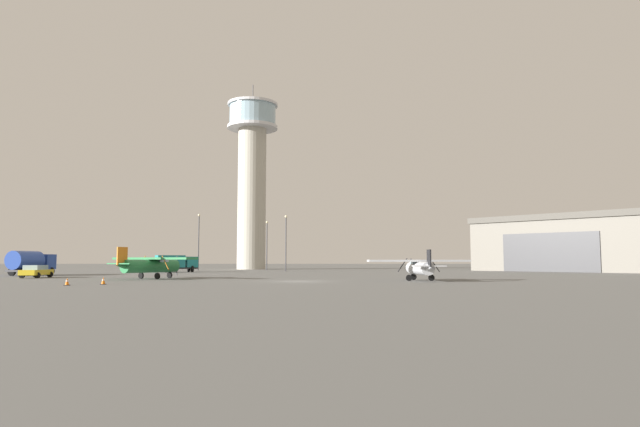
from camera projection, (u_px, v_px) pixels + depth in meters
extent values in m
plane|color=#60605E|center=(298.00, 281.00, 48.33)|extent=(400.00, 400.00, 0.00)
cylinder|color=#B2AD9E|center=(252.00, 198.00, 109.70)|extent=(5.75, 5.75, 28.92)
cylinder|color=silver|center=(253.00, 128.00, 110.96)|extent=(10.32, 10.32, 0.60)
cylinder|color=#99B7C6|center=(253.00, 116.00, 111.17)|extent=(9.49, 9.49, 4.24)
cylinder|color=silver|center=(253.00, 105.00, 111.37)|extent=(10.32, 10.32, 0.50)
cylinder|color=#38383D|center=(253.00, 94.00, 111.56)|extent=(0.16, 0.16, 4.00)
cube|color=#6B665B|center=(575.00, 247.00, 93.02)|extent=(35.10, 35.14, 8.32)
cube|color=#4A4740|center=(574.00, 220.00, 93.42)|extent=(35.95, 35.99, 1.00)
cube|color=#38383A|center=(549.00, 252.00, 85.40)|extent=(10.94, 11.04, 6.24)
cylinder|color=#B7BABF|center=(420.00, 268.00, 49.59)|extent=(1.72, 6.03, 1.18)
cone|color=#38383D|center=(411.00, 268.00, 52.78)|extent=(0.90, 0.93, 0.83)
cube|color=#38383D|center=(411.00, 268.00, 52.78)|extent=(0.10, 0.07, 1.81)
cube|color=#B7BABF|center=(419.00, 261.00, 49.94)|extent=(9.63, 2.29, 0.19)
cylinder|color=black|center=(435.00, 265.00, 50.02)|extent=(0.94, 0.16, 1.29)
cylinder|color=black|center=(403.00, 265.00, 49.79)|extent=(0.94, 0.16, 1.29)
cube|color=#99B7C6|center=(416.00, 265.00, 50.76)|extent=(1.04, 1.13, 0.67)
cone|color=#B7BABF|center=(429.00, 268.00, 46.42)|extent=(1.00, 1.41, 0.89)
cube|color=black|center=(429.00, 259.00, 46.49)|extent=(0.21, 1.06, 1.62)
cube|color=#B7BABF|center=(429.00, 266.00, 46.43)|extent=(2.93, 1.11, 0.10)
cylinder|color=black|center=(414.00, 277.00, 51.79)|extent=(0.58, 0.21, 0.57)
cylinder|color=black|center=(431.00, 278.00, 49.41)|extent=(0.58, 0.21, 0.57)
cylinder|color=black|center=(409.00, 278.00, 49.25)|extent=(0.58, 0.21, 0.57)
cylinder|color=#287A42|center=(151.00, 266.00, 54.47)|extent=(4.44, 6.45, 1.32)
cone|color=#38383D|center=(177.00, 266.00, 57.55)|extent=(1.28, 1.29, 0.93)
cube|color=#38383D|center=(177.00, 266.00, 57.55)|extent=(0.12, 0.11, 2.03)
cube|color=#287A42|center=(154.00, 258.00, 54.81)|extent=(10.07, 6.66, 0.21)
cylinder|color=orange|center=(165.00, 263.00, 53.91)|extent=(0.95, 0.59, 1.45)
cylinder|color=orange|center=(142.00, 263.00, 55.63)|extent=(0.95, 0.59, 1.45)
cube|color=#99B7C6|center=(161.00, 262.00, 55.60)|extent=(1.50, 1.54, 0.75)
cone|color=#287A42|center=(122.00, 265.00, 51.40)|extent=(1.60, 1.79, 0.99)
cube|color=orange|center=(122.00, 256.00, 51.47)|extent=(0.69, 1.08, 1.81)
cube|color=#287A42|center=(122.00, 264.00, 51.41)|extent=(3.26, 2.42, 0.11)
cylinder|color=black|center=(170.00, 275.00, 56.58)|extent=(0.64, 0.47, 0.64)
cylinder|color=black|center=(157.00, 276.00, 53.61)|extent=(0.64, 0.47, 0.64)
cylinder|color=black|center=(141.00, 276.00, 54.79)|extent=(0.64, 0.47, 0.64)
cube|color=#38383D|center=(177.00, 268.00, 83.41)|extent=(6.26, 4.70, 0.24)
cube|color=teal|center=(191.00, 262.00, 84.59)|extent=(2.63, 2.81, 1.67)
cube|color=#99B7C6|center=(196.00, 260.00, 85.02)|extent=(1.03, 1.68, 0.84)
cube|color=teal|center=(170.00, 261.00, 83.00)|extent=(4.73, 4.05, 1.88)
cylinder|color=black|center=(189.00, 269.00, 85.34)|extent=(0.74, 1.00, 1.00)
cylinder|color=black|center=(192.00, 269.00, 83.60)|extent=(0.74, 1.00, 1.00)
cylinder|color=black|center=(163.00, 269.00, 83.35)|extent=(0.74, 1.00, 1.00)
cylinder|color=black|center=(166.00, 269.00, 81.61)|extent=(0.74, 1.00, 1.00)
cube|color=#38383D|center=(31.00, 270.00, 66.50)|extent=(2.88, 6.54, 0.24)
cube|color=#2847A8|center=(44.00, 262.00, 68.83)|extent=(2.64, 2.12, 1.89)
cube|color=#99B7C6|center=(48.00, 259.00, 69.67)|extent=(2.02, 0.40, 0.94)
cylinder|color=#2847A8|center=(25.00, 260.00, 65.60)|extent=(2.91, 4.55, 2.27)
cylinder|color=black|center=(35.00, 271.00, 68.85)|extent=(1.03, 0.43, 1.00)
cylinder|color=black|center=(50.00, 271.00, 68.48)|extent=(1.03, 0.43, 1.00)
cylinder|color=black|center=(12.00, 272.00, 64.82)|extent=(1.03, 0.43, 1.00)
cylinder|color=black|center=(28.00, 272.00, 64.45)|extent=(1.03, 0.43, 1.00)
cube|color=gold|center=(36.00, 272.00, 57.77)|extent=(1.99, 4.60, 0.55)
cube|color=#99B7C6|center=(36.00, 267.00, 57.59)|extent=(1.69, 2.61, 0.50)
cylinder|color=black|center=(36.00, 274.00, 59.18)|extent=(0.65, 0.22, 0.64)
cylinder|color=black|center=(50.00, 274.00, 59.26)|extent=(0.65, 0.22, 0.64)
cylinder|color=black|center=(22.00, 275.00, 56.23)|extent=(0.65, 0.22, 0.64)
cylinder|color=black|center=(37.00, 275.00, 56.30)|extent=(0.65, 0.22, 0.64)
cylinder|color=#38383D|center=(267.00, 247.00, 98.89)|extent=(0.18, 0.18, 8.65)
sphere|color=#F9E5B2|center=(267.00, 222.00, 99.28)|extent=(0.44, 0.44, 0.44)
cylinder|color=#38383D|center=(199.00, 243.00, 98.35)|extent=(0.18, 0.18, 9.92)
sphere|color=#F9E5B2|center=(199.00, 215.00, 98.79)|extent=(0.44, 0.44, 0.44)
cylinder|color=#38383D|center=(286.00, 244.00, 90.05)|extent=(0.18, 0.18, 8.97)
sphere|color=#F9E5B2|center=(286.00, 217.00, 90.46)|extent=(0.44, 0.44, 0.44)
cube|color=black|center=(103.00, 284.00, 42.22)|extent=(0.36, 0.36, 0.04)
cone|color=orange|center=(103.00, 280.00, 42.25)|extent=(0.30, 0.30, 0.57)
cylinder|color=white|center=(103.00, 280.00, 42.25)|extent=(0.21, 0.21, 0.08)
cube|color=black|center=(67.00, 285.00, 40.71)|extent=(0.36, 0.36, 0.04)
cone|color=orange|center=(67.00, 281.00, 40.74)|extent=(0.30, 0.30, 0.54)
cylinder|color=white|center=(67.00, 281.00, 40.74)|extent=(0.21, 0.21, 0.08)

